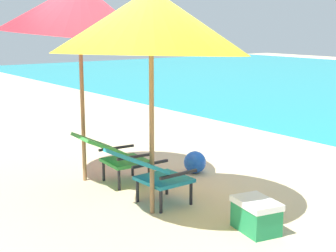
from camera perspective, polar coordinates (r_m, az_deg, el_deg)
The scene contains 6 objects.
lounge_chair_left at distance 6.25m, azimuth -6.24°, elevation -3.14°, with size 0.60×0.91×0.68m.
lounge_chair_right at distance 5.48m, azimuth -1.91°, elevation -5.17°, with size 0.56×0.89×0.68m.
beach_umbrella_left at distance 6.30m, azimuth -10.06°, elevation 12.85°, with size 2.58×2.60×2.55m.
beach_umbrella_right at distance 5.06m, azimuth -1.94°, elevation 11.75°, with size 2.78×2.79×2.38m.
beach_ball at distance 6.79m, azimuth 3.08°, elevation -4.13°, with size 0.30×0.30×0.30m, color blue.
cooler_box at distance 4.99m, azimuth 9.98°, elevation -9.97°, with size 0.53×0.41×0.32m.
Camera 1 is at (4.84, -3.36, 1.97)m, focal length 53.63 mm.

